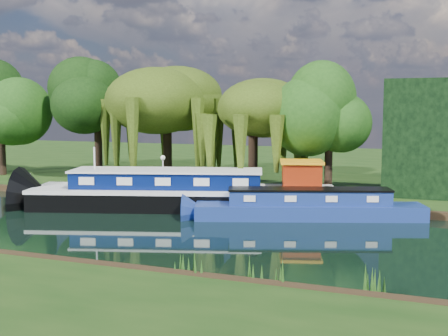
% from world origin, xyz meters
% --- Properties ---
extents(ground, '(120.00, 120.00, 0.00)m').
position_xyz_m(ground, '(0.00, 0.00, 0.00)').
color(ground, black).
extents(far_bank, '(120.00, 52.00, 0.45)m').
position_xyz_m(far_bank, '(0.00, 34.00, 0.23)').
color(far_bank, black).
rests_on(far_bank, ground).
extents(dutch_barge, '(20.04, 10.03, 4.14)m').
position_xyz_m(dutch_barge, '(4.37, 6.24, 1.03)').
color(dutch_barge, black).
rests_on(dutch_barge, ground).
extents(narrowboat, '(13.34, 6.57, 1.95)m').
position_xyz_m(narrowboat, '(12.59, 5.63, 0.69)').
color(narrowboat, navy).
rests_on(narrowboat, ground).
extents(willow_left, '(7.43, 7.43, 8.91)m').
position_xyz_m(willow_left, '(-1.06, 14.38, 6.92)').
color(willow_left, black).
rests_on(willow_left, far_bank).
extents(willow_right, '(6.05, 6.05, 7.37)m').
position_xyz_m(willow_right, '(6.91, 12.39, 5.82)').
color(willow_right, black).
rests_on(willow_right, far_bank).
extents(tree_far_left, '(5.27, 5.27, 8.48)m').
position_xyz_m(tree_far_left, '(-17.47, 13.68, 6.26)').
color(tree_far_left, black).
rests_on(tree_far_left, far_bank).
extents(tree_far_mid, '(5.83, 5.83, 9.54)m').
position_xyz_m(tree_far_mid, '(-8.21, 15.19, 7.02)').
color(tree_far_mid, black).
rests_on(tree_far_mid, far_bank).
extents(tree_far_right, '(4.87, 4.87, 7.98)m').
position_xyz_m(tree_far_right, '(12.39, 12.62, 5.94)').
color(tree_far_right, black).
rests_on(tree_far_right, far_bank).
extents(conifer_hedge, '(6.00, 3.00, 8.00)m').
position_xyz_m(conifer_hedge, '(19.00, 14.00, 4.45)').
color(conifer_hedge, black).
rests_on(conifer_hedge, far_bank).
extents(lamppost, '(0.36, 0.36, 2.56)m').
position_xyz_m(lamppost, '(0.50, 10.50, 2.42)').
color(lamppost, silver).
rests_on(lamppost, far_bank).
extents(mooring_posts, '(19.16, 0.16, 1.00)m').
position_xyz_m(mooring_posts, '(-0.50, 8.40, 0.95)').
color(mooring_posts, silver).
rests_on(mooring_posts, far_bank).
extents(reeds_near, '(33.70, 1.50, 1.10)m').
position_xyz_m(reeds_near, '(6.87, -7.57, 0.55)').
color(reeds_near, '#184412').
rests_on(reeds_near, ground).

